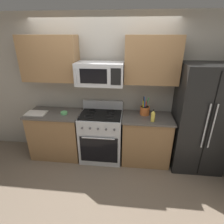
# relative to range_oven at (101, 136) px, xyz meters

# --- Properties ---
(ground_plane) EXTENTS (16.00, 16.00, 0.00)m
(ground_plane) POSITION_rel_range_oven_xyz_m (0.00, -0.67, -0.47)
(ground_plane) COLOR #6B5B4C
(wall_back) EXTENTS (8.00, 0.10, 2.60)m
(wall_back) POSITION_rel_range_oven_xyz_m (0.00, 0.36, 0.83)
(wall_back) COLOR #9E998E
(wall_back) RESTS_ON ground
(counter_left) EXTENTS (0.97, 0.59, 0.91)m
(counter_left) POSITION_rel_range_oven_xyz_m (-0.88, -0.00, -0.02)
(counter_left) COLOR olive
(counter_left) RESTS_ON ground
(range_oven) EXTENTS (0.76, 0.63, 1.09)m
(range_oven) POSITION_rel_range_oven_xyz_m (0.00, 0.00, 0.00)
(range_oven) COLOR #B2B5BA
(range_oven) RESTS_ON ground
(counter_right) EXTENTS (0.89, 0.59, 0.91)m
(counter_right) POSITION_rel_range_oven_xyz_m (0.83, -0.00, -0.02)
(counter_right) COLOR olive
(counter_right) RESTS_ON ground
(refrigerator) EXTENTS (0.84, 0.70, 1.84)m
(refrigerator) POSITION_rel_range_oven_xyz_m (1.72, -0.02, 0.45)
(refrigerator) COLOR black
(refrigerator) RESTS_ON ground
(microwave) EXTENTS (0.78, 0.44, 0.37)m
(microwave) POSITION_rel_range_oven_xyz_m (-0.00, 0.03, 1.17)
(microwave) COLOR #B2B5BA
(upper_cabinets_left) EXTENTS (0.96, 0.34, 0.76)m
(upper_cabinets_left) POSITION_rel_range_oven_xyz_m (-0.88, 0.14, 1.39)
(upper_cabinets_left) COLOR olive
(upper_cabinets_right) EXTENTS (0.88, 0.34, 0.76)m
(upper_cabinets_right) POSITION_rel_range_oven_xyz_m (0.84, 0.14, 1.39)
(upper_cabinets_right) COLOR olive
(utensil_crock) EXTENTS (0.17, 0.17, 0.34)m
(utensil_crock) POSITION_rel_range_oven_xyz_m (0.78, 0.11, 0.52)
(utensil_crock) COLOR #D1662D
(utensil_crock) RESTS_ON counter_right
(cutting_board) EXTENTS (0.37, 0.27, 0.02)m
(cutting_board) POSITION_rel_range_oven_xyz_m (-1.19, -0.07, 0.44)
(cutting_board) COLOR silver
(cutting_board) RESTS_ON counter_left
(bottle_oil) EXTENTS (0.07, 0.07, 0.21)m
(bottle_oil) POSITION_rel_range_oven_xyz_m (0.90, -0.16, 0.53)
(bottle_oil) COLOR gold
(bottle_oil) RESTS_ON counter_right
(prep_bowl) EXTENTS (0.12, 0.12, 0.05)m
(prep_bowl) POSITION_rel_range_oven_xyz_m (-0.67, -0.03, 0.46)
(prep_bowl) COLOR #59AD66
(prep_bowl) RESTS_ON counter_left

